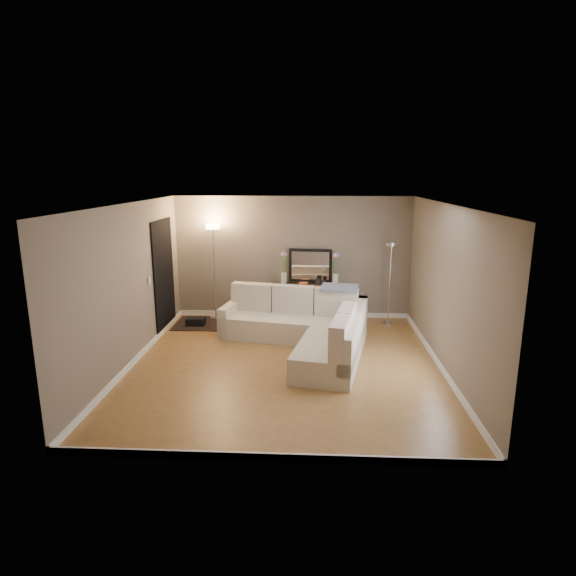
{
  "coord_description": "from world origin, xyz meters",
  "views": [
    {
      "loc": [
        0.42,
        -7.37,
        3.04
      ],
      "look_at": [
        0.0,
        0.8,
        1.1
      ],
      "focal_mm": 30.0,
      "sensor_mm": 36.0,
      "label": 1
    }
  ],
  "objects_px": {
    "floor_lamp_lit": "(214,253)",
    "sectional_sofa": "(307,327)",
    "floor_lamp_unlit": "(391,267)",
    "console_table": "(305,300)"
  },
  "relations": [
    {
      "from": "floor_lamp_lit",
      "to": "sectional_sofa",
      "type": "bearing_deg",
      "value": -39.01
    },
    {
      "from": "floor_lamp_unlit",
      "to": "sectional_sofa",
      "type": "bearing_deg",
      "value": -139.68
    },
    {
      "from": "console_table",
      "to": "sectional_sofa",
      "type": "bearing_deg",
      "value": -87.92
    },
    {
      "from": "floor_lamp_lit",
      "to": "console_table",
      "type": "bearing_deg",
      "value": -0.79
    },
    {
      "from": "floor_lamp_lit",
      "to": "floor_lamp_unlit",
      "type": "bearing_deg",
      "value": -2.99
    },
    {
      "from": "floor_lamp_unlit",
      "to": "console_table",
      "type": "bearing_deg",
      "value": 174.57
    },
    {
      "from": "floor_lamp_unlit",
      "to": "floor_lamp_lit",
      "type": "bearing_deg",
      "value": 177.01
    },
    {
      "from": "console_table",
      "to": "floor_lamp_unlit",
      "type": "relative_size",
      "value": 0.77
    },
    {
      "from": "sectional_sofa",
      "to": "floor_lamp_unlit",
      "type": "relative_size",
      "value": 1.79
    },
    {
      "from": "sectional_sofa",
      "to": "floor_lamp_lit",
      "type": "height_order",
      "value": "floor_lamp_lit"
    }
  ]
}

